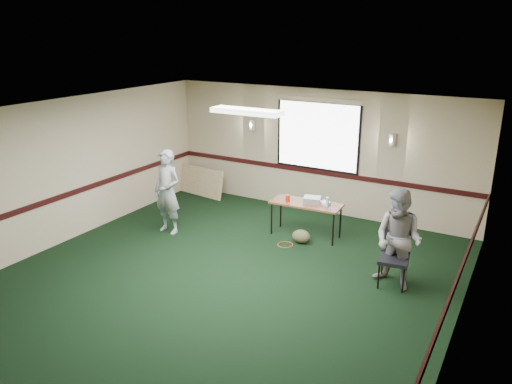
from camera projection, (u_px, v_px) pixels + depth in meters
The scene contains 13 objects.
ground at pixel (216, 286), 7.94m from camera, with size 8.00×8.00×0.00m, color black.
room_shell at pixel (278, 160), 9.19m from camera, with size 8.00×8.02×8.00m.
folding_table at pixel (306, 205), 9.65m from camera, with size 1.40×0.62×0.69m.
projector at pixel (312, 200), 9.64m from camera, with size 0.32×0.27×0.11m, color gray.
game_console at pixel (324, 203), 9.57m from camera, with size 0.19×0.15×0.05m, color white.
red_cup at pixel (288, 198), 9.69m from camera, with size 0.09×0.09×0.13m, color red.
water_bottle at pixel (327, 202), 9.39m from camera, with size 0.06×0.06×0.19m, color #82BCD5.
duffel_bag at pixel (301, 236), 9.49m from camera, with size 0.36×0.27×0.26m, color #3E3E23.
cable_coil at pixel (285, 245), 9.42m from camera, with size 0.30×0.30×0.02m, color #BC4017.
folded_table at pixel (201, 181), 12.14m from camera, with size 1.34×0.06×0.69m, color #9D8161.
conference_chair at pixel (395, 252), 7.87m from camera, with size 0.50×0.52×0.91m.
person_left at pixel (167, 192), 9.79m from camera, with size 0.62×0.40×1.69m, color #3B5A82.
person_right at pixel (398, 239), 7.69m from camera, with size 0.78×0.61×1.60m, color #778ABA.
Camera 1 is at (4.05, -5.83, 3.91)m, focal length 35.00 mm.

